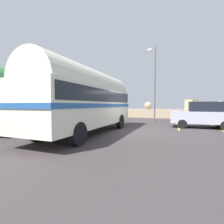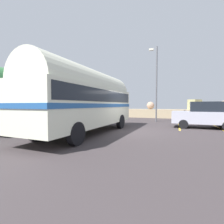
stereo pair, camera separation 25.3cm
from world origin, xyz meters
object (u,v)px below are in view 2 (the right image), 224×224
object	(u,v)px
parked_car_nearest	(204,115)
second_coach	(44,100)
vintage_coach	(87,98)
lamp_post	(156,80)

from	to	relation	value
parked_car_nearest	second_coach	bearing A→B (deg)	110.42
vintage_coach	lamp_post	xyz separation A→B (m)	(2.90, 8.21, 1.99)
parked_car_nearest	lamp_post	xyz separation A→B (m)	(-3.73, 3.43, 3.07)
vintage_coach	lamp_post	size ratio (longest dim) A/B	1.19
second_coach	lamp_post	world-z (taller)	lamp_post
lamp_post	second_coach	bearing A→B (deg)	-135.90
second_coach	parked_car_nearest	size ratio (longest dim) A/B	2.06
vintage_coach	second_coach	world-z (taller)	same
vintage_coach	parked_car_nearest	bearing A→B (deg)	37.53
vintage_coach	parked_car_nearest	xyz separation A→B (m)	(6.63, 4.78, -1.08)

